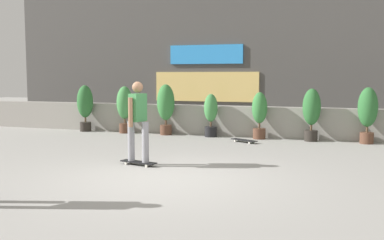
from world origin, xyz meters
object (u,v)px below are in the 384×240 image
at_px(potted_plant_0, 85,104).
at_px(potted_plant_2, 166,105).
at_px(potted_plant_1, 125,106).
at_px(potted_plant_5, 312,111).
at_px(skater_far_left, 138,119).
at_px(potted_plant_6, 368,111).
at_px(potted_plant_4, 260,113).
at_px(potted_plant_3, 211,113).
at_px(skateboard_near_camera, 244,140).

bearing_deg(potted_plant_0, potted_plant_2, -0.00).
relative_size(potted_plant_1, potted_plant_5, 1.01).
distance_m(potted_plant_2, skater_far_left, 4.79).
bearing_deg(potted_plant_1, potted_plant_0, 180.00).
xyz_separation_m(potted_plant_2, potted_plant_6, (5.78, 0.00, -0.03)).
height_order(potted_plant_0, potted_plant_1, potted_plant_0).
distance_m(potted_plant_4, potted_plant_6, 2.90).
bearing_deg(potted_plant_1, potted_plant_2, -0.00).
relative_size(potted_plant_3, skateboard_near_camera, 1.60).
bearing_deg(potted_plant_1, skater_far_left, -60.30).
bearing_deg(skateboard_near_camera, potted_plant_1, 168.16).
relative_size(potted_plant_4, potted_plant_5, 0.92).
distance_m(potted_plant_0, potted_plant_6, 8.61).
bearing_deg(skater_far_left, potted_plant_1, 119.70).
bearing_deg(potted_plant_3, potted_plant_5, 0.00).
relative_size(potted_plant_0, potted_plant_3, 1.18).
height_order(potted_plant_1, potted_plant_5, potted_plant_1).
xyz_separation_m(potted_plant_2, potted_plant_5, (4.33, 0.00, -0.06)).
height_order(potted_plant_4, potted_plant_6, potted_plant_6).
relative_size(potted_plant_0, potted_plant_4, 1.12).
relative_size(potted_plant_2, skater_far_left, 0.91).
bearing_deg(potted_plant_2, potted_plant_4, 0.00).
bearing_deg(skater_far_left, potted_plant_6, 45.54).
bearing_deg(potted_plant_3, potted_plant_4, -0.00).
height_order(potted_plant_1, potted_plant_4, potted_plant_1).
distance_m(potted_plant_2, potted_plant_3, 1.45).
bearing_deg(potted_plant_1, potted_plant_3, 0.00).
relative_size(potted_plant_3, potted_plant_5, 0.87).
xyz_separation_m(potted_plant_4, potted_plant_5, (1.45, 0.00, 0.09)).
height_order(potted_plant_0, potted_plant_2, potted_plant_2).
bearing_deg(potted_plant_6, potted_plant_3, 180.00).
distance_m(potted_plant_3, skateboard_near_camera, 1.59).
bearing_deg(skater_far_left, potted_plant_0, 131.33).
relative_size(potted_plant_1, potted_plant_2, 0.95).
bearing_deg(potted_plant_0, potted_plant_4, -0.00).
relative_size(potted_plant_2, potted_plant_5, 1.06).
height_order(potted_plant_0, potted_plant_6, potted_plant_6).
bearing_deg(potted_plant_1, potted_plant_5, 0.00).
height_order(potted_plant_3, skateboard_near_camera, potted_plant_3).
bearing_deg(potted_plant_4, potted_plant_3, 180.00).
distance_m(potted_plant_2, potted_plant_4, 2.89).
relative_size(potted_plant_5, skateboard_near_camera, 1.83).
relative_size(potted_plant_3, skater_far_left, 0.75).
relative_size(potted_plant_0, potted_plant_5, 1.03).
distance_m(potted_plant_0, skateboard_near_camera, 5.58).
xyz_separation_m(potted_plant_6, skater_far_left, (-4.54, -4.63, 0.06)).
bearing_deg(potted_plant_6, potted_plant_0, 180.00).
height_order(potted_plant_2, skateboard_near_camera, potted_plant_2).
bearing_deg(potted_plant_3, skateboard_near_camera, -35.42).
xyz_separation_m(potted_plant_0, potted_plant_5, (7.16, 0.00, -0.03)).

